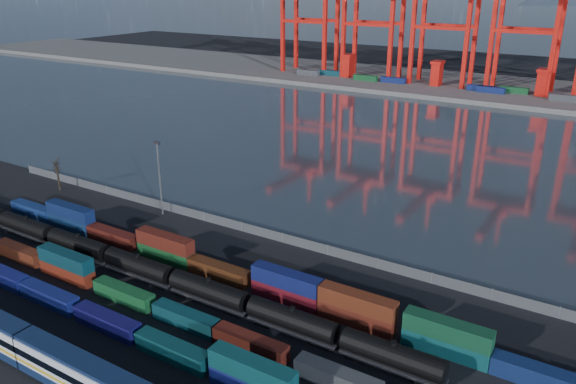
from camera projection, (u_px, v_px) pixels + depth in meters
The scene contains 13 objects.
ground at pixel (188, 309), 88.27m from camera, with size 700.00×700.00×0.00m, color black.
harbor_water at pixel (417, 148), 171.58m from camera, with size 700.00×700.00×0.00m, color #2A353D.
far_quay at pixel (496, 89), 254.54m from camera, with size 700.00×70.00×2.00m, color #514F4C.
passenger_train at pixel (92, 382), 68.34m from camera, with size 78.25×3.24×5.56m.
container_row_south at pixel (122, 324), 80.99m from camera, with size 140.67×2.44×5.19m.
container_row_mid at pixel (147, 302), 87.56m from camera, with size 140.59×2.39×5.09m.
container_row_north at pixel (272, 284), 91.33m from camera, with size 140.93×2.47×5.26m.
tanker_string at pixel (108, 255), 100.50m from camera, with size 123.18×3.15×4.51m.
waterfront_fence at pixel (283, 238), 110.13m from camera, with size 160.12×0.12×2.20m.
bare_tree at pixel (58, 174), 136.17m from camera, with size 2.17×2.13×8.39m.
yard_light_mast at pixel (159, 174), 120.28m from camera, with size 1.60×0.40×16.60m.
quay_containers at pixel (464, 87), 247.57m from camera, with size 172.58×10.99×2.60m.
straddle_carriers at pixel (487, 77), 245.38m from camera, with size 140.00×7.00×11.10m.
Camera 1 is at (53.25, -56.07, 49.02)m, focal length 35.00 mm.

